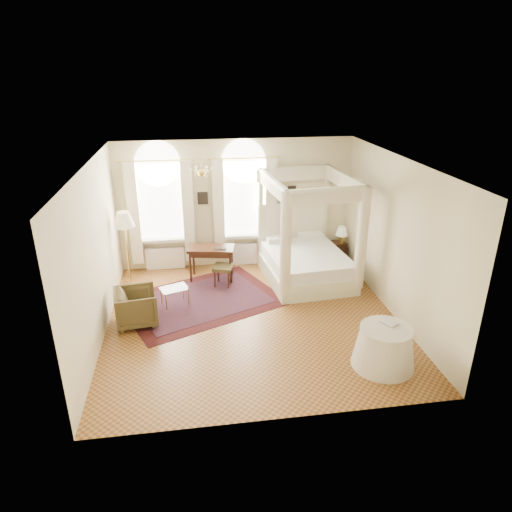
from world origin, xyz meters
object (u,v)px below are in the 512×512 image
at_px(armchair, 136,307).
at_px(floor_lamp, 124,223).
at_px(side_table, 384,347).
at_px(coffee_table, 174,290).
at_px(canopy_bed, 306,257).
at_px(nightstand, 337,252).
at_px(stool, 223,269).
at_px(writing_desk, 211,252).

bearing_deg(armchair, floor_lamp, 1.59).
distance_m(floor_lamp, side_table, 6.28).
relative_size(armchair, coffee_table, 1.18).
bearing_deg(coffee_table, armchair, -137.30).
xyz_separation_m(armchair, side_table, (4.44, -2.11, -0.01)).
xyz_separation_m(canopy_bed, floor_lamp, (-4.27, 0.26, 1.00)).
distance_m(nightstand, stool, 3.34).
distance_m(armchair, side_table, 4.92).
relative_size(coffee_table, side_table, 0.64).
height_order(stool, side_table, side_table).
bearing_deg(canopy_bed, writing_desk, 169.94).
bearing_deg(armchair, side_table, -123.91).
relative_size(stool, floor_lamp, 0.30).
height_order(nightstand, writing_desk, writing_desk).
bearing_deg(canopy_bed, stool, -179.38).
relative_size(canopy_bed, floor_lamp, 1.40).
bearing_deg(armchair, nightstand, -72.05).
bearing_deg(armchair, writing_desk, -48.77).
bearing_deg(side_table, writing_desk, 124.51).
distance_m(writing_desk, coffee_table, 1.58).
bearing_deg(writing_desk, coffee_table, -125.64).
bearing_deg(floor_lamp, armchair, -79.94).
height_order(writing_desk, stool, writing_desk).
relative_size(stool, coffee_table, 0.80).
relative_size(nightstand, coffee_table, 0.80).
relative_size(nightstand, floor_lamp, 0.30).
distance_m(canopy_bed, coffee_table, 3.32).
distance_m(writing_desk, armchair, 2.57).
bearing_deg(nightstand, side_table, -97.85).
bearing_deg(writing_desk, nightstand, 9.55).
bearing_deg(stool, writing_desk, 120.34).
bearing_deg(writing_desk, canopy_bed, -10.06).
bearing_deg(stool, floor_lamp, 172.79).
bearing_deg(floor_lamp, side_table, -39.39).
bearing_deg(nightstand, coffee_table, -157.11).
xyz_separation_m(canopy_bed, stool, (-2.05, -0.02, -0.17)).
bearing_deg(floor_lamp, canopy_bed, -3.47).
bearing_deg(nightstand, floor_lamp, -172.33).
xyz_separation_m(nightstand, coffee_table, (-4.33, -1.83, 0.09)).
bearing_deg(canopy_bed, coffee_table, -165.27).
xyz_separation_m(canopy_bed, writing_desk, (-2.30, 0.41, 0.12)).
distance_m(writing_desk, floor_lamp, 2.16).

